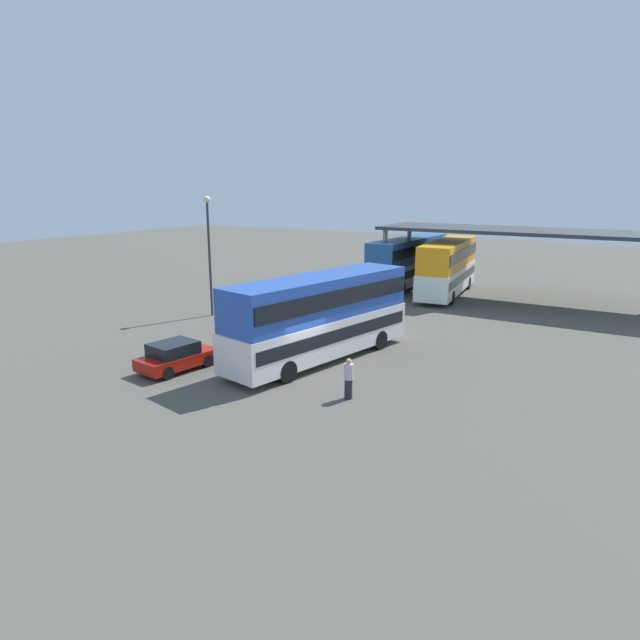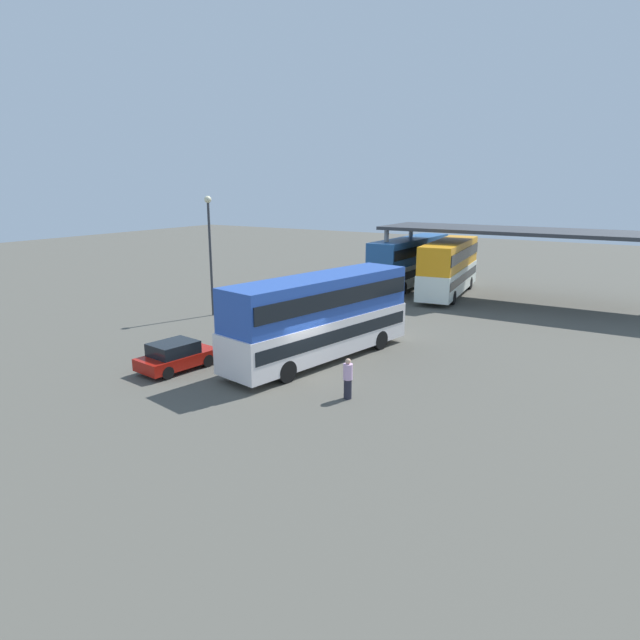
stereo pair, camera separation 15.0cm
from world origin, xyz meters
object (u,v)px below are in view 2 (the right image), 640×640
(double_decker_main, at_px, (320,314))
(lamppost_tall, at_px, (210,241))
(parked_hatchback, at_px, (176,356))
(double_decker_near_canopy, at_px, (410,260))
(pedestrian_waiting, at_px, (348,379))
(double_decker_mid_row, at_px, (449,266))

(double_decker_main, xyz_separation_m, lamppost_tall, (-10.97, 4.34, 2.57))
(parked_hatchback, bearing_deg, double_decker_near_canopy, 5.99)
(double_decker_main, distance_m, parked_hatchback, 7.05)
(pedestrian_waiting, bearing_deg, lamppost_tall, 64.82)
(double_decker_mid_row, distance_m, lamppost_tall, 18.50)
(double_decker_mid_row, bearing_deg, pedestrian_waiting, -177.40)
(parked_hatchback, height_order, pedestrian_waiting, pedestrian_waiting)
(double_decker_main, relative_size, double_decker_mid_row, 1.03)
(lamppost_tall, bearing_deg, double_decker_near_canopy, 67.38)
(lamppost_tall, height_order, pedestrian_waiting, lamppost_tall)
(parked_hatchback, relative_size, double_decker_mid_row, 0.35)
(double_decker_mid_row, relative_size, pedestrian_waiting, 6.42)
(double_decker_main, height_order, lamppost_tall, lamppost_tall)
(pedestrian_waiting, bearing_deg, double_decker_near_canopy, 21.20)
(parked_hatchback, distance_m, pedestrian_waiting, 8.56)
(double_decker_near_canopy, height_order, lamppost_tall, lamppost_tall)
(double_decker_near_canopy, bearing_deg, lamppost_tall, 158.98)
(double_decker_main, height_order, double_decker_near_canopy, double_decker_main)
(parked_hatchback, xyz_separation_m, double_decker_near_canopy, (0.80, 25.73, 1.56))
(double_decker_main, xyz_separation_m, double_decker_near_canopy, (-4.08, 20.90, -0.04))
(parked_hatchback, distance_m, double_decker_near_canopy, 25.79)
(double_decker_mid_row, relative_size, lamppost_tall, 1.41)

